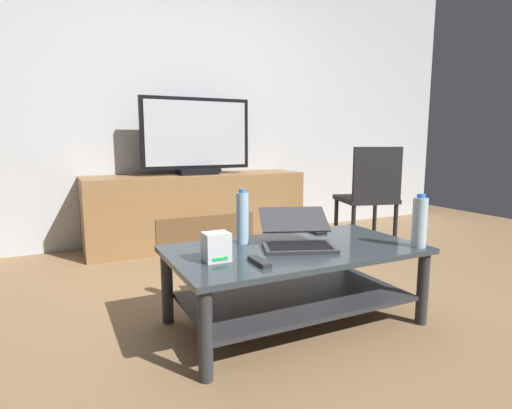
% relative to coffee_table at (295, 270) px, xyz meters
% --- Properties ---
extents(ground_plane, '(7.68, 7.68, 0.00)m').
position_rel_coffee_table_xyz_m(ground_plane, '(0.04, 0.03, -0.29)').
color(ground_plane, olive).
extents(back_wall, '(6.40, 0.12, 2.80)m').
position_rel_coffee_table_xyz_m(back_wall, '(0.04, 2.15, 1.11)').
color(back_wall, silver).
rests_on(back_wall, ground).
extents(coffee_table, '(1.28, 0.69, 0.41)m').
position_rel_coffee_table_xyz_m(coffee_table, '(0.00, 0.00, 0.00)').
color(coffee_table, '#2D383D').
rests_on(coffee_table, ground).
extents(media_cabinet, '(1.96, 0.52, 0.65)m').
position_rel_coffee_table_xyz_m(media_cabinet, '(0.08, 1.83, 0.04)').
color(media_cabinet, olive).
rests_on(media_cabinet, ground).
extents(television, '(0.99, 0.20, 0.67)m').
position_rel_coffee_table_xyz_m(television, '(0.08, 1.80, 0.68)').
color(television, black).
rests_on(television, media_cabinet).
extents(dining_chair, '(0.54, 0.54, 0.90)m').
position_rel_coffee_table_xyz_m(dining_chair, '(1.33, 0.96, 0.22)').
color(dining_chair, black).
rests_on(dining_chair, ground).
extents(laptop, '(0.47, 0.48, 0.17)m').
position_rel_coffee_table_xyz_m(laptop, '(0.02, 0.02, 0.18)').
color(laptop, '#333338').
rests_on(laptop, coffee_table).
extents(router_box, '(0.12, 0.10, 0.13)m').
position_rel_coffee_table_xyz_m(router_box, '(-0.45, -0.05, 0.19)').
color(router_box, silver).
rests_on(router_box, coffee_table).
extents(water_bottle_near, '(0.07, 0.07, 0.27)m').
position_rel_coffee_table_xyz_m(water_bottle_near, '(0.57, -0.27, 0.25)').
color(water_bottle_near, silver).
rests_on(water_bottle_near, coffee_table).
extents(water_bottle_far, '(0.07, 0.07, 0.29)m').
position_rel_coffee_table_xyz_m(water_bottle_far, '(-0.21, 0.20, 0.26)').
color(water_bottle_far, '#99C6E5').
rests_on(water_bottle_far, coffee_table).
extents(cell_phone, '(0.07, 0.14, 0.01)m').
position_rel_coffee_table_xyz_m(cell_phone, '(0.29, 0.25, 0.13)').
color(cell_phone, black).
rests_on(cell_phone, coffee_table).
extents(tv_remote, '(0.05, 0.16, 0.02)m').
position_rel_coffee_table_xyz_m(tv_remote, '(-0.29, -0.17, 0.13)').
color(tv_remote, '#2D2D30').
rests_on(tv_remote, coffee_table).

